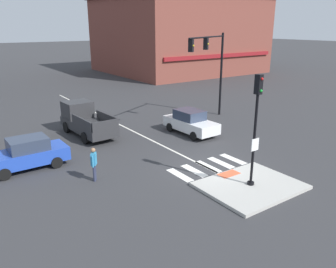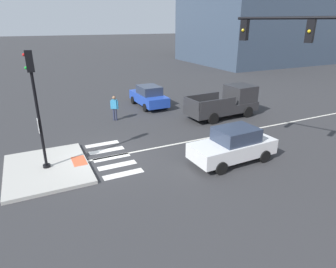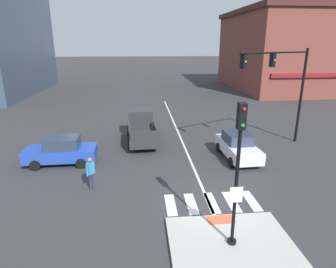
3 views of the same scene
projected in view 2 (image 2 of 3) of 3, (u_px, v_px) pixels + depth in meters
name	position (u px, v px, depth m)	size (l,w,h in m)	color
ground_plane	(107.00, 158.00, 14.21)	(300.00, 300.00, 0.00)	#333335
traffic_island	(47.00, 168.00, 13.08)	(4.41, 3.50, 0.15)	#B2AFA8
tactile_pad_front	(79.00, 161.00, 13.63)	(1.10, 0.60, 0.01)	#DB5B38
signal_pole	(36.00, 101.00, 11.97)	(0.44, 0.38, 5.04)	black
crosswalk_stripe_a	(102.00, 144.00, 15.88)	(0.44, 1.80, 0.01)	silver
crosswalk_stripe_b	(107.00, 150.00, 15.10)	(0.44, 1.80, 0.01)	silver
crosswalk_stripe_c	(112.00, 157.00, 14.31)	(0.44, 1.80, 0.01)	silver
crosswalk_stripe_d	(117.00, 165.00, 13.53)	(0.44, 1.80, 0.01)	silver
crosswalk_stripe_e	(123.00, 174.00, 12.75)	(0.44, 1.80, 0.01)	silver
lane_centre_line	(262.00, 127.00, 18.40)	(0.14, 28.00, 0.01)	silver
car_white_eastbound_mid	(233.00, 145.00, 13.70)	(1.96, 4.16, 1.64)	white
car_blue_cross_left	(149.00, 96.00, 22.74)	(4.13, 1.90, 1.64)	#2347B7
pickup_truck_charcoal_westbound_far	(227.00, 103.00, 20.29)	(2.25, 5.19, 2.08)	#2D2D30
pedestrian_at_curb_left	(114.00, 106.00, 19.40)	(0.39, 0.46, 1.67)	#2D334C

